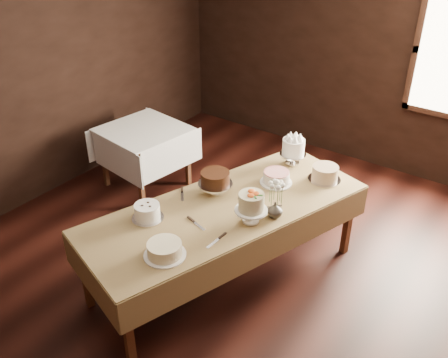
% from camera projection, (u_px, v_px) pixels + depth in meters
% --- Properties ---
extents(floor, '(5.00, 6.00, 0.01)m').
position_uv_depth(floor, '(212.00, 272.00, 4.78)').
color(floor, black).
rests_on(floor, ground).
extents(wall_back, '(5.00, 0.02, 2.80)m').
position_uv_depth(wall_back, '(357.00, 55.00, 6.15)').
color(wall_back, black).
rests_on(wall_back, ground).
extents(wall_left, '(0.02, 6.00, 2.80)m').
position_uv_depth(wall_left, '(25.00, 81.00, 5.33)').
color(wall_left, black).
rests_on(wall_left, ground).
extents(display_table, '(1.74, 2.75, 0.79)m').
position_uv_depth(display_table, '(226.00, 213.00, 4.36)').
color(display_table, '#442313').
rests_on(display_table, ground).
extents(side_table, '(1.01, 1.01, 0.76)m').
position_uv_depth(side_table, '(144.00, 136.00, 5.85)').
color(side_table, '#442313').
rests_on(side_table, ground).
extents(cake_meringue, '(0.28, 0.28, 0.28)m').
position_uv_depth(cake_meringue, '(293.00, 152.00, 4.94)').
color(cake_meringue, silver).
rests_on(cake_meringue, display_table).
extents(cake_speckled, '(0.33, 0.33, 0.15)m').
position_uv_depth(cake_speckled, '(325.00, 174.00, 4.69)').
color(cake_speckled, silver).
rests_on(cake_speckled, display_table).
extents(cake_lattice, '(0.30, 0.30, 0.11)m').
position_uv_depth(cake_lattice, '(276.00, 178.00, 4.65)').
color(cake_lattice, white).
rests_on(cake_lattice, display_table).
extents(cake_chocolate, '(0.32, 0.32, 0.23)m').
position_uv_depth(cake_chocolate, '(215.00, 183.00, 4.47)').
color(cake_chocolate, silver).
rests_on(cake_chocolate, display_table).
extents(cake_flowers, '(0.28, 0.28, 0.28)m').
position_uv_depth(cake_flowers, '(251.00, 209.00, 4.08)').
color(cake_flowers, white).
rests_on(cake_flowers, display_table).
extents(cake_swirl, '(0.30, 0.30, 0.14)m').
position_uv_depth(cake_swirl, '(147.00, 212.00, 4.15)').
color(cake_swirl, silver).
rests_on(cake_swirl, display_table).
extents(cake_cream, '(0.37, 0.37, 0.11)m').
position_uv_depth(cake_cream, '(165.00, 250.00, 3.74)').
color(cake_cream, white).
rests_on(cake_cream, display_table).
extents(cake_server_a, '(0.24, 0.09, 0.01)m').
position_uv_depth(cake_server_a, '(199.00, 226.00, 4.08)').
color(cake_server_a, silver).
rests_on(cake_server_a, display_table).
extents(cake_server_b, '(0.03, 0.24, 0.01)m').
position_uv_depth(cake_server_b, '(213.00, 243.00, 3.89)').
color(cake_server_b, silver).
rests_on(cake_server_b, display_table).
extents(cake_server_c, '(0.05, 0.24, 0.01)m').
position_uv_depth(cake_server_c, '(250.00, 192.00, 4.54)').
color(cake_server_c, silver).
rests_on(cake_server_c, display_table).
extents(cake_server_d, '(0.18, 0.20, 0.01)m').
position_uv_depth(cake_server_d, '(274.00, 207.00, 4.33)').
color(cake_server_d, silver).
rests_on(cake_server_d, display_table).
extents(cake_server_e, '(0.18, 0.20, 0.01)m').
position_uv_depth(cake_server_e, '(182.00, 197.00, 4.47)').
color(cake_server_e, silver).
rests_on(cake_server_e, display_table).
extents(flower_vase, '(0.18, 0.18, 0.14)m').
position_uv_depth(flower_vase, '(275.00, 210.00, 4.17)').
color(flower_vase, '#2D2823').
rests_on(flower_vase, display_table).
extents(flower_bouquet, '(0.14, 0.14, 0.20)m').
position_uv_depth(flower_bouquet, '(276.00, 191.00, 4.07)').
color(flower_bouquet, white).
rests_on(flower_bouquet, flower_vase).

